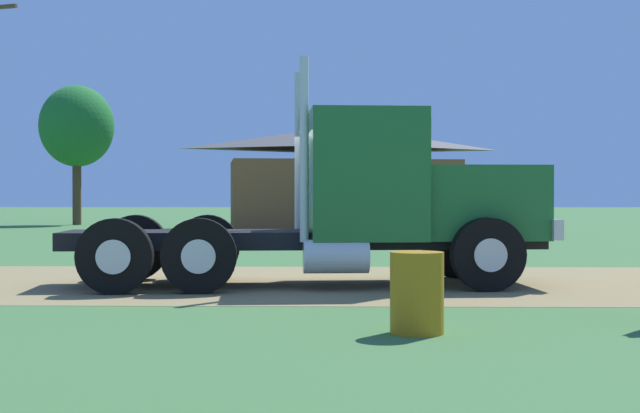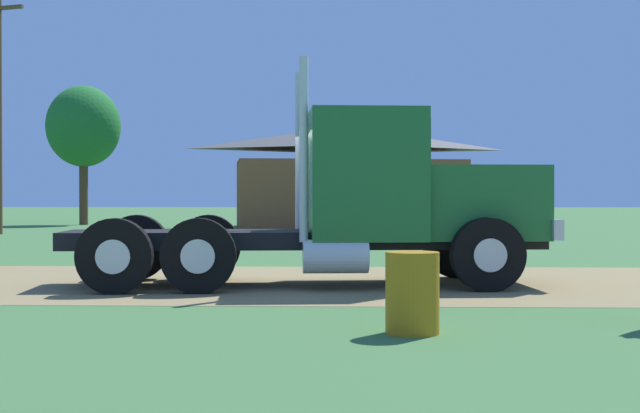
% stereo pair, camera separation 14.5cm
% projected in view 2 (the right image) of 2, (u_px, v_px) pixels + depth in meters
% --- Properties ---
extents(ground_plane, '(200.00, 200.00, 0.00)m').
position_uv_depth(ground_plane, '(347.00, 283.00, 15.33)').
color(ground_plane, '#3E6B37').
extents(dirt_track, '(120.00, 6.70, 0.01)m').
position_uv_depth(dirt_track, '(347.00, 282.00, 15.33)').
color(dirt_track, olive).
rests_on(dirt_track, ground_plane).
extents(truck_foreground_white, '(8.02, 3.28, 3.62)m').
position_uv_depth(truck_foreground_white, '(370.00, 203.00, 14.93)').
color(truck_foreground_white, black).
rests_on(truck_foreground_white, ground_plane).
extents(steel_barrel, '(0.58, 0.58, 0.87)m').
position_uv_depth(steel_barrel, '(412.00, 293.00, 9.65)').
color(steel_barrel, '#B27214').
rests_on(steel_barrel, ground_plane).
extents(shed_building, '(11.52, 7.40, 4.73)m').
position_uv_depth(shed_building, '(348.00, 178.00, 42.46)').
color(shed_building, brown).
rests_on(shed_building, ground_plane).
extents(tree_mid, '(3.72, 3.72, 7.03)m').
position_uv_depth(tree_mid, '(83.00, 127.00, 45.71)').
color(tree_mid, '#513823').
rests_on(tree_mid, ground_plane).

